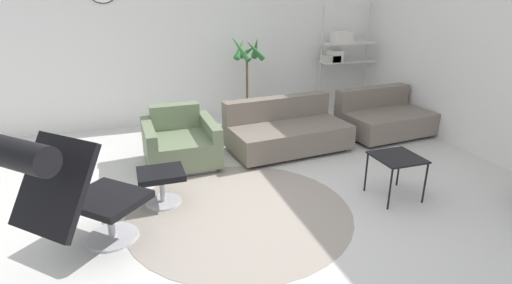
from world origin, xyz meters
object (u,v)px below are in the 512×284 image
Objects in this scene: ottoman at (161,180)px; armchair_red at (180,144)px; couch_second at (383,119)px; side_table at (397,161)px; couch_low at (286,132)px; shelf_unit at (341,50)px; potted_plant at (247,89)px; lounge_chair at (65,184)px.

armchair_red is at bearing 71.04° from ottoman.
couch_second reaches higher than side_table.
armchair_red is at bearing -4.31° from couch_low.
shelf_unit is at bearing 35.76° from ottoman.
side_table is 0.32× the size of potted_plant.
couch_low is 2.23m from shelf_unit.
potted_plant is 0.77× the size of shelf_unit.
potted_plant is (-0.17, 1.18, 0.34)m from couch_low.
lounge_chair is at bearing -177.71° from side_table.
couch_second is 0.93× the size of potted_plant.
shelf_unit is at bearing -93.06° from couch_second.
potted_plant is at bearing 104.25° from side_table.
armchair_red is at bearing 102.66° from lounge_chair.
couch_second is at bearing 68.97° from lounge_chair.
couch_low is at bearing 29.51° from ottoman.
armchair_red reaches higher than couch_second.
potted_plant is (1.25, 1.22, 0.33)m from armchair_red.
couch_low is at bearing 79.59° from lounge_chair.
ottoman is at bearing 164.77° from side_table.
armchair_red is 1.99× the size of side_table.
armchair_red is at bearing 141.10° from side_table.
side_table is 3.23m from shelf_unit.
couch_low is (2.49, 1.73, -0.44)m from lounge_chair.
armchair_red is (0.33, 0.96, -0.00)m from ottoman.
side_table is at bearing 52.67° from couch_second.
lounge_chair is 4.50m from couch_second.
shelf_unit is (1.54, 1.38, 0.85)m from couch_low.
potted_plant is at bearing -36.94° from couch_second.
ottoman is 0.50× the size of armchair_red.
couch_second is 2.03m from side_table.
couch_low is at bearing -1.82° from couch_second.
shelf_unit is (-0.06, 1.27, 0.85)m from couch_second.
lounge_chair is 1.13m from ottoman.
couch_low is 1.71m from side_table.
lounge_chair is at bearing 29.24° from couch_low.
ottoman is at bearing 12.50° from couch_second.
potted_plant reaches higher than couch_low.
potted_plant is (2.31, 2.92, -0.09)m from lounge_chair.
lounge_chair is 5.11m from shelf_unit.
potted_plant is at bearing 96.30° from lounge_chair.
lounge_chair is at bearing -134.70° from ottoman.
potted_plant is at bearing -173.50° from shelf_unit.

